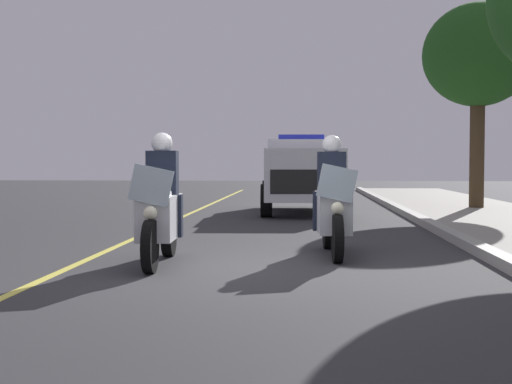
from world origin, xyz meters
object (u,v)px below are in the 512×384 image
at_px(police_suv, 301,172).
at_px(police_motorcycle_lead_right, 333,206).
at_px(police_motorcycle_lead_left, 160,211).
at_px(tree_far_back, 478,56).

bearing_deg(police_suv, police_motorcycle_lead_right, 3.40).
bearing_deg(police_motorcycle_lead_left, tree_far_back, 147.34).
bearing_deg(police_motorcycle_lead_right, tree_far_back, 155.12).
xyz_separation_m(police_suv, tree_far_back, (-0.89, 4.75, 3.11)).
height_order(police_motorcycle_lead_left, tree_far_back, tree_far_back).
relative_size(police_motorcycle_lead_right, police_suv, 0.43).
relative_size(police_suv, tree_far_back, 0.90).
xyz_separation_m(police_motorcycle_lead_right, police_suv, (-8.28, -0.49, 0.37)).
height_order(police_motorcycle_lead_right, tree_far_back, tree_far_back).
bearing_deg(police_motorcycle_lead_left, police_suv, 169.14).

